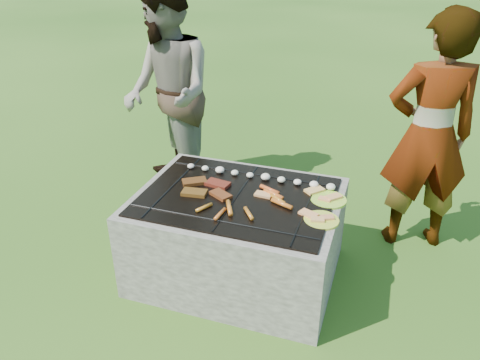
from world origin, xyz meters
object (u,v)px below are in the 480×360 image
(cook, at_px, (429,136))
(bystander, at_px, (168,94))
(plate_far, at_px, (329,199))
(plate_near, at_px, (321,220))
(fire_pit, at_px, (238,238))

(cook, height_order, bystander, bystander)
(plate_far, xyz_separation_m, plate_near, (-0.00, -0.25, -0.00))
(plate_far, distance_m, cook, 0.91)
(plate_far, relative_size, cook, 0.14)
(plate_near, bearing_deg, bystander, 145.19)
(fire_pit, height_order, plate_near, plate_near)
(fire_pit, relative_size, plate_far, 5.31)
(plate_far, distance_m, bystander, 1.72)
(fire_pit, xyz_separation_m, bystander, (-0.93, 0.93, 0.63))
(bystander, bearing_deg, plate_near, 13.16)
(plate_near, distance_m, bystander, 1.85)
(bystander, bearing_deg, plate_far, 20.27)
(cook, bearing_deg, fire_pit, 18.51)
(fire_pit, relative_size, bystander, 0.71)
(fire_pit, relative_size, plate_near, 5.17)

